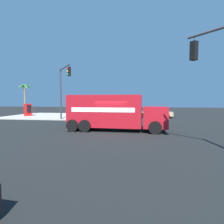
{
  "coord_description": "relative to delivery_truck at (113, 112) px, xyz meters",
  "views": [
    {
      "loc": [
        -15.51,
        -2.22,
        2.62
      ],
      "look_at": [
        -0.27,
        0.0,
        1.6
      ],
      "focal_mm": 30.11,
      "sensor_mm": 36.0,
      "label": 1
    }
  ],
  "objects": [
    {
      "name": "pickup_tan",
      "position": [
        12.33,
        -4.33,
        -0.83
      ],
      "size": [
        2.55,
        5.33,
        1.38
      ],
      "color": "tan",
      "rests_on": "ground"
    },
    {
      "name": "vending_machine_red",
      "position": [
        10.7,
        14.64,
        -0.49
      ],
      "size": [
        1.15,
        1.1,
        1.85
      ],
      "color": "red",
      "rests_on": "sidewalk_corner_far"
    },
    {
      "name": "sidewalk_corner_far",
      "position": [
        12.01,
        12.27,
        -1.49
      ],
      "size": [
        10.66,
        10.66,
        0.14
      ],
      "primitive_type": "cube",
      "color": "#B2ADA0",
      "rests_on": "ground"
    },
    {
      "name": "delivery_truck",
      "position": [
        0.0,
        0.0,
        0.0
      ],
      "size": [
        2.97,
        8.23,
        3.01
      ],
      "color": "#AD141E",
      "rests_on": "ground"
    },
    {
      "name": "ground_plane",
      "position": [
        -0.23,
        0.02,
        -1.56
      ],
      "size": [
        100.0,
        100.0,
        0.0
      ],
      "primitive_type": "plane",
      "color": "black"
    },
    {
      "name": "traffic_light_secondary",
      "position": [
        5.8,
        6.86,
        2.82
      ],
      "size": [
        3.94,
        2.88,
        6.42
      ],
      "color": "#38383D",
      "rests_on": "sidewalk_corner_far"
    },
    {
      "name": "palm_tree_far",
      "position": [
        13.13,
        16.69,
        2.03
      ],
      "size": [
        2.75,
        2.45,
        5.1
      ],
      "color": "#7A6647",
      "rests_on": "sidewalk_corner_far"
    }
  ]
}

